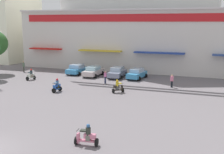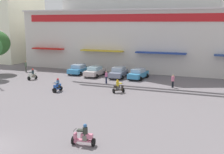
# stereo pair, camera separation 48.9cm
# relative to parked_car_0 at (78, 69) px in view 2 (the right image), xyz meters

# --- Properties ---
(ground_plane) EXTENTS (128.00, 128.00, 0.00)m
(ground_plane) POSITION_rel_parked_car_0_xyz_m (7.17, -13.33, -0.74)
(ground_plane) COLOR slate
(colonial_building) EXTENTS (38.97, 16.93, 20.85)m
(colonial_building) POSITION_rel_parked_car_0_xyz_m (7.17, 9.87, 8.32)
(colonial_building) COLOR silver
(colonial_building) RESTS_ON ground
(flank_building_left) EXTENTS (8.90, 11.40, 13.24)m
(flank_building_left) POSITION_rel_parked_car_0_xyz_m (-20.35, 9.64, 5.88)
(flank_building_left) COLOR white
(flank_building_left) RESTS_ON ground
(parked_car_0) EXTENTS (2.45, 3.93, 1.47)m
(parked_car_0) POSITION_rel_parked_car_0_xyz_m (0.00, 0.00, 0.00)
(parked_car_0) COLOR #3A8ECB
(parked_car_0) RESTS_ON ground
(parked_car_1) EXTENTS (2.34, 4.25, 1.44)m
(parked_car_1) POSITION_rel_parked_car_0_xyz_m (3.10, -0.83, -0.01)
(parked_car_1) COLOR beige
(parked_car_1) RESTS_ON ground
(parked_car_2) EXTENTS (2.49, 4.55, 1.52)m
(parked_car_2) POSITION_rel_parked_car_0_xyz_m (6.69, -0.52, 0.02)
(parked_car_2) COLOR gray
(parked_car_2) RESTS_ON ground
(parked_car_3) EXTENTS (2.47, 4.17, 1.44)m
(parked_car_3) POSITION_rel_parked_car_0_xyz_m (9.56, -0.55, -0.01)
(parked_car_3) COLOR #3688BF
(parked_car_3) RESTS_ON ground
(scooter_rider_2) EXTENTS (1.55, 0.71, 1.44)m
(scooter_rider_2) POSITION_rel_parked_car_0_xyz_m (12.82, -23.47, -0.15)
(scooter_rider_2) COLOR black
(scooter_rider_2) RESTS_ON ground
(scooter_rider_3) EXTENTS (0.61, 1.34, 1.52)m
(scooter_rider_3) POSITION_rel_parked_car_0_xyz_m (3.27, -11.19, -0.11)
(scooter_rider_3) COLOR black
(scooter_rider_3) RESTS_ON ground
(scooter_rider_5) EXTENTS (1.31, 1.25, 1.51)m
(scooter_rider_5) POSITION_rel_parked_car_0_xyz_m (9.86, -9.22, -0.11)
(scooter_rider_5) COLOR black
(scooter_rider_5) RESTS_ON ground
(scooter_rider_6) EXTENTS (0.86, 1.39, 1.53)m
(scooter_rider_6) POSITION_rel_parked_car_0_xyz_m (-3.71, -6.33, -0.11)
(scooter_rider_6) COLOR black
(scooter_rider_6) RESTS_ON ground
(pedestrian_0) EXTENTS (0.43, 0.43, 1.57)m
(pedestrian_0) POSITION_rel_parked_car_0_xyz_m (15.00, -4.34, 0.15)
(pedestrian_0) COLOR black
(pedestrian_0) RESTS_ON ground
(pedestrian_1) EXTENTS (0.49, 0.49, 1.72)m
(pedestrian_1) POSITION_rel_parked_car_0_xyz_m (-8.58, -1.42, 0.24)
(pedestrian_1) COLOR #404339
(pedestrian_1) RESTS_ON ground
(pedestrian_2) EXTENTS (0.41, 0.41, 1.61)m
(pedestrian_2) POSITION_rel_parked_car_0_xyz_m (6.64, -4.98, 0.18)
(pedestrian_2) COLOR #1D2344
(pedestrian_2) RESTS_ON ground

